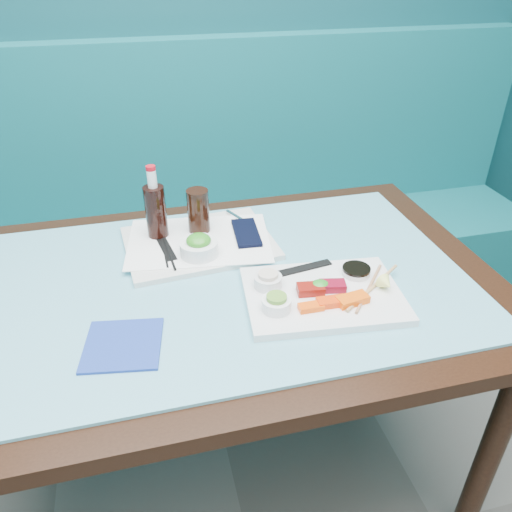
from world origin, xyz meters
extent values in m
cube|color=#106067|center=(0.00, 2.22, 0.23)|extent=(3.00, 0.55, 0.45)
cube|color=#106067|center=(0.00, 2.44, 0.70)|extent=(3.00, 0.12, 0.95)
cube|color=black|center=(0.00, 1.45, 0.73)|extent=(1.40, 0.90, 0.04)
cylinder|color=black|center=(0.62, 1.08, 0.35)|extent=(0.06, 0.06, 0.71)
cylinder|color=black|center=(-0.62, 1.82, 0.35)|extent=(0.06, 0.06, 0.71)
cylinder|color=black|center=(0.62, 1.82, 0.35)|extent=(0.06, 0.06, 0.71)
cube|color=#60ACC1|center=(0.00, 1.45, 0.75)|extent=(1.22, 0.76, 0.01)
cube|color=white|center=(0.22, 1.31, 0.77)|extent=(0.39, 0.30, 0.02)
cube|color=#FF510A|center=(0.17, 1.26, 0.78)|extent=(0.06, 0.03, 0.01)
cube|color=#F43A09|center=(0.22, 1.26, 0.78)|extent=(0.07, 0.03, 0.02)
cube|color=#FF590A|center=(0.27, 1.26, 0.79)|extent=(0.08, 0.05, 0.02)
cube|color=maroon|center=(0.19, 1.32, 0.79)|extent=(0.07, 0.05, 0.02)
cube|color=maroon|center=(0.24, 1.32, 0.79)|extent=(0.07, 0.05, 0.02)
ellipsoid|color=#21851E|center=(0.21, 1.32, 0.79)|extent=(0.05, 0.05, 0.02)
cylinder|color=white|center=(0.09, 1.28, 0.79)|extent=(0.09, 0.09, 0.03)
cylinder|color=#5F9530|center=(0.09, 1.28, 0.81)|extent=(0.05, 0.05, 0.01)
cylinder|color=silver|center=(0.10, 1.37, 0.79)|extent=(0.09, 0.09, 0.03)
cylinder|color=beige|center=(0.10, 1.37, 0.81)|extent=(0.06, 0.06, 0.01)
cylinder|color=silver|center=(0.32, 1.36, 0.78)|extent=(0.08, 0.08, 0.01)
cylinder|color=black|center=(0.32, 1.36, 0.79)|extent=(0.08, 0.08, 0.01)
cone|color=#F6FF78|center=(0.36, 1.28, 0.80)|extent=(0.04, 0.04, 0.04)
cube|color=black|center=(0.20, 1.42, 0.78)|extent=(0.16, 0.05, 0.00)
cylinder|color=#AB7450|center=(0.33, 1.30, 0.78)|extent=(0.14, 0.17, 0.01)
cylinder|color=tan|center=(0.34, 1.30, 0.78)|extent=(0.20, 0.15, 0.01)
cube|color=silver|center=(-0.03, 1.63, 0.77)|extent=(0.42, 0.33, 0.01)
cube|color=white|center=(-0.03, 1.63, 0.77)|extent=(0.42, 0.32, 0.00)
cylinder|color=white|center=(-0.04, 1.55, 0.79)|extent=(0.13, 0.13, 0.04)
ellipsoid|color=#2E861F|center=(-0.04, 1.55, 0.82)|extent=(0.07, 0.07, 0.03)
cylinder|color=black|center=(-0.02, 1.68, 0.84)|extent=(0.07, 0.07, 0.13)
cube|color=black|center=(0.10, 1.63, 0.78)|extent=(0.08, 0.16, 0.01)
cylinder|color=white|center=(0.10, 1.73, 0.78)|extent=(0.05, 0.09, 0.01)
cylinder|color=black|center=(-0.13, 1.62, 0.78)|extent=(0.01, 0.22, 0.01)
cylinder|color=black|center=(-0.12, 1.62, 0.78)|extent=(0.03, 0.25, 0.01)
cube|color=black|center=(-0.13, 1.62, 0.78)|extent=(0.05, 0.16, 0.00)
cylinder|color=black|center=(-0.14, 1.69, 0.84)|extent=(0.07, 0.07, 0.16)
cylinder|color=white|center=(-0.14, 1.69, 0.95)|extent=(0.03, 0.03, 0.05)
cylinder|color=red|center=(-0.14, 1.69, 0.98)|extent=(0.03, 0.03, 0.01)
cube|color=navy|center=(-0.25, 1.26, 0.76)|extent=(0.18, 0.18, 0.01)
camera|label=1|loc=(-0.17, 0.43, 1.48)|focal=35.00mm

